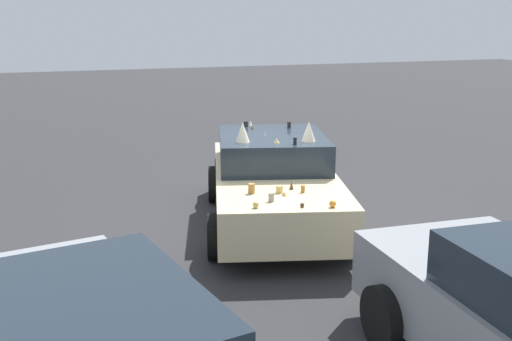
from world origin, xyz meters
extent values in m
plane|color=#2D2D30|center=(0.00, 0.00, 0.00)|extent=(60.00, 60.00, 0.00)
cube|color=beige|center=(0.00, 0.00, 0.58)|extent=(4.65, 2.90, 0.62)
cube|color=#1E2833|center=(0.35, -0.10, 1.13)|extent=(2.34, 2.12, 0.47)
cylinder|color=black|center=(-1.54, -0.53, 0.31)|extent=(0.67, 0.38, 0.63)
cylinder|color=black|center=(-1.04, 1.25, 0.31)|extent=(0.67, 0.38, 0.63)
cylinder|color=black|center=(1.04, -1.25, 0.31)|extent=(0.67, 0.38, 0.63)
cylinder|color=black|center=(1.54, 0.53, 0.31)|extent=(0.67, 0.38, 0.63)
ellipsoid|color=black|center=(-1.55, -0.51, 0.52)|extent=(0.19, 0.07, 0.11)
ellipsoid|color=black|center=(0.11, 0.91, 0.61)|extent=(0.11, 0.05, 0.15)
ellipsoid|color=black|center=(1.35, -1.32, 0.68)|extent=(0.14, 0.06, 0.09)
ellipsoid|color=black|center=(-0.39, -0.83, 0.51)|extent=(0.17, 0.06, 0.14)
ellipsoid|color=black|center=(1.50, -1.36, 0.67)|extent=(0.17, 0.06, 0.13)
ellipsoid|color=black|center=(1.23, 0.59, 0.76)|extent=(0.16, 0.06, 0.15)
ellipsoid|color=black|center=(1.69, 0.46, 0.54)|extent=(0.16, 0.06, 0.15)
ellipsoid|color=black|center=(1.64, 0.48, 0.58)|extent=(0.15, 0.06, 0.12)
ellipsoid|color=black|center=(-1.94, -0.40, 0.40)|extent=(0.16, 0.06, 0.12)
ellipsoid|color=black|center=(0.20, 0.88, 0.42)|extent=(0.18, 0.07, 0.11)
ellipsoid|color=black|center=(1.88, 0.41, 0.49)|extent=(0.17, 0.07, 0.15)
cylinder|color=#A87A38|center=(-1.32, 0.10, 0.94)|extent=(0.06, 0.06, 0.10)
cone|color=#51381E|center=(-1.13, 0.19, 0.95)|extent=(0.08, 0.08, 0.11)
cylinder|color=gray|center=(-1.56, 0.65, 0.95)|extent=(0.11, 0.11, 0.11)
cylinder|color=#A87A38|center=(-1.13, 0.77, 0.96)|extent=(0.13, 0.13, 0.13)
sphere|color=orange|center=(-2.05, 0.02, 0.94)|extent=(0.09, 0.09, 0.09)
sphere|color=tan|center=(-1.76, 0.93, 0.93)|extent=(0.08, 0.08, 0.08)
cone|color=tan|center=(-1.39, 0.40, 0.92)|extent=(0.10, 0.10, 0.06)
sphere|color=#51381E|center=(-1.93, 0.38, 0.92)|extent=(0.06, 0.06, 0.06)
cylinder|color=tan|center=(-1.23, 0.40, 0.94)|extent=(0.11, 0.11, 0.10)
cylinder|color=black|center=(1.20, 0.05, 1.41)|extent=(0.08, 0.08, 0.09)
cone|color=tan|center=(-0.25, 0.06, 1.40)|extent=(0.12, 0.12, 0.07)
cylinder|color=black|center=(0.85, -0.59, 1.42)|extent=(0.07, 0.07, 0.10)
cylinder|color=black|center=(-0.46, -0.14, 1.42)|extent=(0.06, 0.06, 0.11)
cone|color=gray|center=(0.35, 0.03, 1.40)|extent=(0.06, 0.06, 0.07)
cone|color=silver|center=(1.23, -0.04, 1.41)|extent=(0.10, 0.10, 0.09)
cylinder|color=gray|center=(0.05, -0.61, 1.41)|extent=(0.08, 0.08, 0.09)
cone|color=#51381E|center=(0.98, 0.02, 1.39)|extent=(0.08, 0.08, 0.06)
cone|color=beige|center=(-0.30, -0.43, 1.51)|extent=(0.21, 0.21, 0.30)
cone|color=beige|center=(-0.04, 0.52, 1.51)|extent=(0.21, 0.21, 0.30)
cylinder|color=black|center=(-3.85, 0.33, 0.32)|extent=(0.66, 0.25, 0.65)
cube|color=#1E2833|center=(-4.82, 3.24, 1.21)|extent=(2.16, 1.88, 0.48)
cylinder|color=black|center=(-3.12, 2.67, 0.30)|extent=(0.64, 0.32, 0.61)
camera|label=1|loc=(-8.65, 3.38, 3.20)|focal=43.53mm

